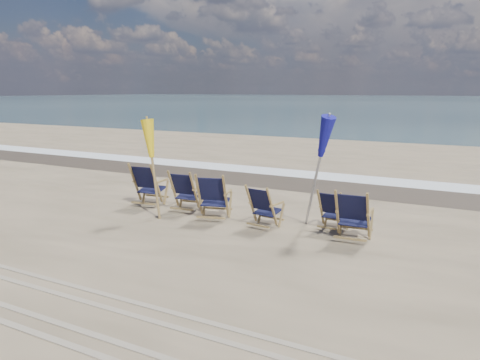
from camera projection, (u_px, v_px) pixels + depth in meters
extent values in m
plane|color=#3E5F67|center=(472.00, 101.00, 119.46)|extent=(400.00, 400.00, 0.00)
cube|color=silver|center=(325.00, 176.00, 15.82)|extent=(200.00, 1.40, 0.01)
cube|color=#42362A|center=(310.00, 184.00, 14.52)|extent=(200.00, 2.60, 0.00)
cylinder|color=olive|center=(154.00, 169.00, 10.48)|extent=(0.06, 0.06, 2.22)
cone|color=yellow|center=(153.00, 141.00, 10.35)|extent=(0.30, 0.30, 0.85)
cylinder|color=#A5A5AD|center=(316.00, 170.00, 9.65)|extent=(0.06, 0.06, 2.46)
cone|color=navy|center=(317.00, 134.00, 9.51)|extent=(0.30, 0.30, 0.85)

